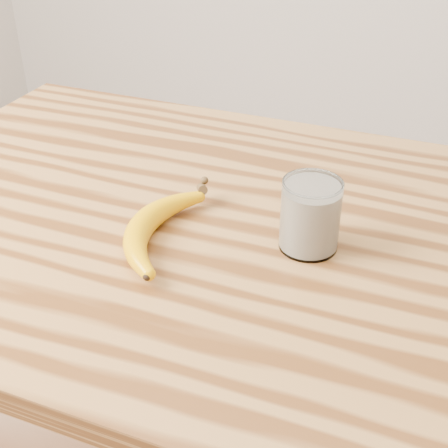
% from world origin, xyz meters
% --- Properties ---
extents(table, '(1.20, 0.80, 0.90)m').
position_xyz_m(table, '(0.00, 0.00, 0.77)').
color(table, olive).
rests_on(table, ground).
extents(smoothie_glass, '(0.08, 0.08, 0.10)m').
position_xyz_m(smoothie_glass, '(0.14, -0.02, 0.95)').
color(smoothie_glass, white).
rests_on(smoothie_glass, table).
extents(banana, '(0.14, 0.32, 0.04)m').
position_xyz_m(banana, '(-0.09, -0.08, 0.92)').
color(banana, '#E09B01').
rests_on(banana, table).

